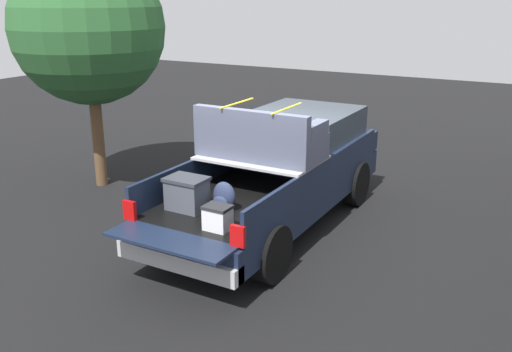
% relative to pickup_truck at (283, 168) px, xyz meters
% --- Properties ---
extents(ground_plane, '(40.00, 40.00, 0.00)m').
position_rel_pickup_truck_xyz_m(ground_plane, '(-0.36, -0.00, -0.97)').
color(ground_plane, black).
extents(pickup_truck, '(6.05, 2.06, 2.23)m').
position_rel_pickup_truck_xyz_m(pickup_truck, '(0.00, 0.00, 0.00)').
color(pickup_truck, '#162138').
rests_on(pickup_truck, ground_plane).
extents(tree_background, '(3.04, 3.04, 4.80)m').
position_rel_pickup_truck_xyz_m(tree_background, '(-0.17, 4.25, 2.30)').
color(tree_background, brown).
rests_on(tree_background, ground_plane).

